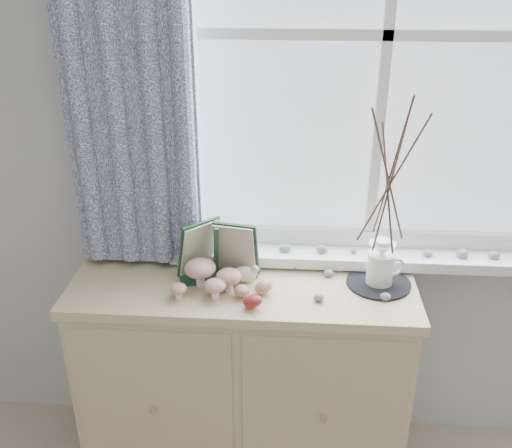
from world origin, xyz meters
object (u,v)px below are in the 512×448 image
botanical_book (216,253)px  toadstool_cluster (208,275)px  sideboard (244,378)px  twig_pitcher (390,177)px

botanical_book → toadstool_cluster: (-0.02, -0.07, -0.05)m
sideboard → toadstool_cluster: size_ratio=5.18×
sideboard → twig_pitcher: 0.95m
botanical_book → twig_pitcher: twig_pitcher is taller
twig_pitcher → sideboard: bearing=164.1°
sideboard → twig_pitcher: (0.47, 0.03, 0.82)m
sideboard → botanical_book: botanical_book is taller
sideboard → botanical_book: bearing=172.3°
sideboard → toadstool_cluster: 0.50m
sideboard → botanical_book: (-0.09, 0.01, 0.53)m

